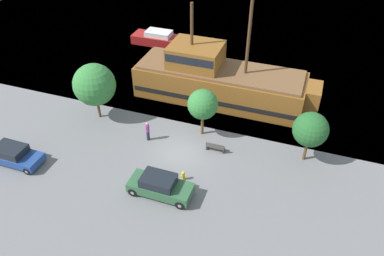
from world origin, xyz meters
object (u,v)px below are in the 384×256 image
pirate_ship (218,80)px  bench_promenade_east (215,147)px  moored_boat_dockside (163,39)px  parked_car_curb_front (13,155)px  fire_hydrant (183,175)px  parked_car_curb_mid (160,186)px  pedestrian_walking_near (148,131)px

pirate_ship → bench_promenade_east: 8.18m
pirate_ship → moored_boat_dockside: size_ratio=2.21×
parked_car_curb_front → fire_hydrant: 13.50m
parked_car_curb_front → parked_car_curb_mid: bearing=3.3°
parked_car_curb_mid → fire_hydrant: parked_car_curb_mid is taller
fire_hydrant → bench_promenade_east: size_ratio=0.50×
pirate_ship → parked_car_curb_front: 18.95m
parked_car_curb_front → fire_hydrant: parked_car_curb_front is taller
pirate_ship → pedestrian_walking_near: bearing=-114.0°
moored_boat_dockside → parked_car_curb_mid: bearing=-67.5°
parked_car_curb_mid → bench_promenade_east: size_ratio=3.00×
pedestrian_walking_near → pirate_ship: bearing=66.0°
parked_car_curb_mid → bench_promenade_east: parked_car_curb_mid is taller
parked_car_curb_mid → fire_hydrant: bearing=60.6°
parked_car_curb_front → parked_car_curb_mid: parked_car_curb_mid is taller
fire_hydrant → pedestrian_walking_near: 5.62m
pirate_ship → parked_car_curb_mid: (-0.28, -13.51, -1.19)m
moored_boat_dockside → pedestrian_walking_near: pedestrian_walking_near is taller
parked_car_curb_mid → pedestrian_walking_near: bearing=122.6°
parked_car_curb_front → pedestrian_walking_near: bearing=34.2°
pirate_ship → parked_car_curb_front: (-12.47, -14.21, -1.26)m
pirate_ship → parked_car_curb_front: pirate_ship is taller
parked_car_curb_front → pirate_ship: bearing=48.7°
moored_boat_dockside → pedestrian_walking_near: bearing=-70.9°
pirate_ship → parked_car_curb_mid: size_ratio=3.79×
parked_car_curb_mid → fire_hydrant: (1.05, 1.87, -0.38)m
pirate_ship → moored_boat_dockside: (-9.79, 9.46, -1.31)m
pedestrian_walking_near → parked_car_curb_mid: bearing=-57.4°
fire_hydrant → moored_boat_dockside: bearing=116.6°
moored_boat_dockside → fire_hydrant: (10.57, -21.09, -0.26)m
moored_boat_dockside → parked_car_curb_mid: (9.52, -22.97, 0.12)m
fire_hydrant → pedestrian_walking_near: (-4.44, 3.42, 0.51)m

